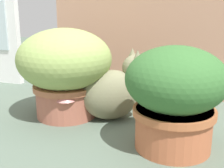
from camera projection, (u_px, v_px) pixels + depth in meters
ground_plane at (101, 126)px, 1.21m from camera, size 6.00×6.00×0.00m
cardboard_backdrop at (157, 25)px, 1.55m from camera, size 1.18×0.03×0.78m
grass_planter at (65, 68)px, 1.28m from camera, size 0.41×0.41×0.40m
leafy_planter at (175, 94)px, 0.98m from camera, size 0.34×0.34×0.36m
cat at (114, 92)px, 1.27m from camera, size 0.37×0.29×0.32m
mushroom_ornament_pink at (66, 99)px, 1.20m from camera, size 0.09×0.09×0.15m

